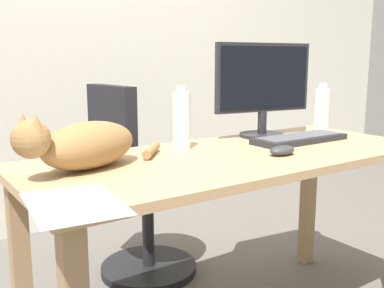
% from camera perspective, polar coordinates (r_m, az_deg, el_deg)
% --- Properties ---
extents(back_wall, '(6.00, 0.04, 2.60)m').
position_cam_1_polar(back_wall, '(2.99, -14.14, 14.76)').
color(back_wall, beige).
rests_on(back_wall, ground_plane).
extents(desk, '(1.58, 0.65, 0.73)m').
position_cam_1_polar(desk, '(1.70, 5.45, -4.63)').
color(desk, tan).
rests_on(desk, ground_plane).
extents(office_chair, '(0.48, 0.48, 0.96)m').
position_cam_1_polar(office_chair, '(2.23, -6.76, -6.37)').
color(office_chair, black).
rests_on(office_chair, ground_plane).
extents(monitor, '(0.48, 0.20, 0.42)m').
position_cam_1_polar(monitor, '(2.03, 9.02, 7.22)').
color(monitor, '#232328').
rests_on(monitor, desk).
extents(keyboard, '(0.44, 0.15, 0.03)m').
position_cam_1_polar(keyboard, '(1.96, 13.48, 0.67)').
color(keyboard, '#232328').
rests_on(keyboard, desk).
extents(cat, '(0.58, 0.30, 0.20)m').
position_cam_1_polar(cat, '(1.46, -13.54, -0.04)').
color(cat, olive).
rests_on(cat, desk).
extents(computer_mouse, '(0.11, 0.06, 0.04)m').
position_cam_1_polar(computer_mouse, '(1.67, 11.34, -0.80)').
color(computer_mouse, '#333338').
rests_on(computer_mouse, desk).
extents(paper_sheet, '(0.24, 0.32, 0.00)m').
position_cam_1_polar(paper_sheet, '(1.13, -14.69, -7.31)').
color(paper_sheet, white).
rests_on(paper_sheet, desk).
extents(water_bottle, '(0.08, 0.08, 0.23)m').
position_cam_1_polar(water_bottle, '(2.27, 16.10, 4.27)').
color(water_bottle, silver).
rests_on(water_bottle, desk).
extents(spray_bottle, '(0.07, 0.07, 0.25)m').
position_cam_1_polar(spray_bottle, '(1.73, -1.32, 3.05)').
color(spray_bottle, silver).
rests_on(spray_bottle, desk).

